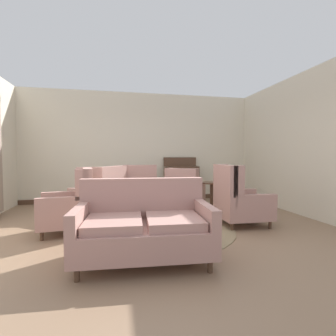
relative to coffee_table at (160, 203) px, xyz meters
The scene contains 15 objects.
ground 0.70m from the coffee_table, 101.58° to the right, with size 8.97×8.97×0.00m, color #896B51.
wall_back 2.83m from the coffee_table, 92.55° to the left, with size 6.57×0.08×3.02m, color beige.
wall_right 3.31m from the coffee_table, ahead, with size 0.08×4.43×3.02m, color beige.
baseboard_back 2.57m from the coffee_table, 92.61° to the left, with size 6.41×0.03×0.12m, color #4C3323.
area_rug 0.49m from the coffee_table, 113.61° to the right, with size 2.70×2.70×0.01m, color #847051.
coffee_table is the anchor object (origin of this frame).
porcelain_vase 0.24m from the coffee_table, 123.66° to the right, with size 0.20×0.20×0.33m.
settee 1.60m from the coffee_table, 106.85° to the right, with size 1.64×0.98×0.97m.
armchair_near_window 1.40m from the coffee_table, 101.03° to the left, with size 0.76×0.81×1.06m.
armchair_beside_settee 1.36m from the coffee_table, 142.85° to the left, with size 1.18×1.18×1.05m.
armchair_foreground_right 1.52m from the coffee_table, behind, with size 0.90×0.82×1.06m.
armchair_near_sideboard 1.42m from the coffee_table, 13.85° to the right, with size 0.88×0.80×1.10m.
armchair_far_left 1.28m from the coffee_table, 53.78° to the left, with size 1.07×1.10×0.99m.
side_table 1.50m from the coffee_table, 30.05° to the left, with size 0.45×0.45×0.68m.
sideboard 2.52m from the coffee_table, 66.37° to the left, with size 0.95×0.37×1.22m.
Camera 1 is at (-0.66, -3.93, 1.26)m, focal length 26.73 mm.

